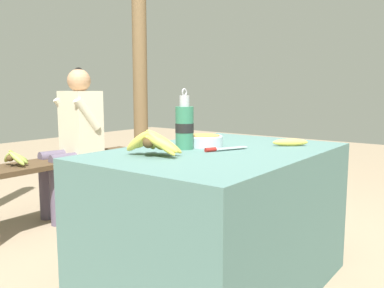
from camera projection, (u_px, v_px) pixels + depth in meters
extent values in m
plane|color=gray|center=(218.00, 286.00, 2.01)|extent=(12.00, 12.00, 0.00)
cube|color=#4C706B|center=(219.00, 220.00, 1.96)|extent=(1.23, 0.84, 0.68)
sphere|color=#4C381E|center=(148.00, 143.00, 1.70)|extent=(0.05, 0.05, 0.05)
ellipsoid|color=#E0C64C|center=(161.00, 144.00, 1.68)|extent=(0.07, 0.15, 0.12)
ellipsoid|color=#E0C64C|center=(161.00, 144.00, 1.68)|extent=(0.09, 0.17, 0.10)
ellipsoid|color=#E0C64C|center=(164.00, 142.00, 1.71)|extent=(0.15, 0.14, 0.13)
ellipsoid|color=#E0C64C|center=(160.00, 142.00, 1.72)|extent=(0.14, 0.10, 0.11)
ellipsoid|color=#E0C64C|center=(160.00, 142.00, 1.74)|extent=(0.18, 0.07, 0.10)
ellipsoid|color=#E0C64C|center=(155.00, 141.00, 1.75)|extent=(0.15, 0.06, 0.11)
ellipsoid|color=#E0C64C|center=(151.00, 141.00, 1.76)|extent=(0.15, 0.12, 0.12)
ellipsoid|color=#E0C64C|center=(148.00, 141.00, 1.75)|extent=(0.13, 0.13, 0.10)
ellipsoid|color=#E0C64C|center=(142.00, 142.00, 1.75)|extent=(0.08, 0.16, 0.09)
ellipsoid|color=#E0C64C|center=(138.00, 141.00, 1.74)|extent=(0.04, 0.16, 0.12)
cylinder|color=silver|center=(204.00, 141.00, 2.04)|extent=(0.19, 0.19, 0.05)
torus|color=silver|center=(204.00, 137.00, 2.04)|extent=(0.19, 0.19, 0.01)
cylinder|color=#BC8942|center=(204.00, 136.00, 2.03)|extent=(0.16, 0.16, 0.01)
cylinder|color=#337556|center=(185.00, 128.00, 1.93)|extent=(0.09, 0.09, 0.20)
cylinder|color=black|center=(185.00, 128.00, 1.93)|extent=(0.09, 0.09, 0.04)
cylinder|color=#ADADB2|center=(184.00, 101.00, 1.91)|extent=(0.05, 0.05, 0.05)
torus|color=#ADADB2|center=(184.00, 92.00, 1.91)|extent=(0.04, 0.01, 0.04)
ellipsoid|color=#E0C64C|center=(290.00, 142.00, 2.04)|extent=(0.15, 0.16, 0.04)
cube|color=#BCBCC1|center=(231.00, 148.00, 1.91)|extent=(0.17, 0.09, 0.00)
cylinder|color=maroon|center=(211.00, 150.00, 1.85)|extent=(0.06, 0.04, 0.02)
cube|color=#4C3823|center=(62.00, 161.00, 3.00)|extent=(1.43, 0.32, 0.04)
cube|color=#4C3823|center=(134.00, 179.00, 3.44)|extent=(0.06, 0.06, 0.42)
cube|color=#4C3823|center=(115.00, 175.00, 3.59)|extent=(0.06, 0.06, 0.42)
cylinder|color=#564C60|center=(56.00, 194.00, 2.89)|extent=(0.09, 0.09, 0.46)
cylinder|color=#564C60|center=(71.00, 159.00, 2.94)|extent=(0.31, 0.14, 0.09)
cylinder|color=#564C60|center=(45.00, 189.00, 3.02)|extent=(0.09, 0.09, 0.46)
cylinder|color=#564C60|center=(59.00, 156.00, 3.07)|extent=(0.31, 0.14, 0.09)
cube|color=beige|center=(81.00, 124.00, 3.06)|extent=(0.26, 0.37, 0.50)
cylinder|color=beige|center=(87.00, 114.00, 2.91)|extent=(0.21, 0.10, 0.25)
cylinder|color=beige|center=(67.00, 112.00, 3.15)|extent=(0.21, 0.10, 0.25)
sphere|color=tan|center=(79.00, 81.00, 3.02)|extent=(0.17, 0.17, 0.17)
sphere|color=black|center=(79.00, 72.00, 3.01)|extent=(0.07, 0.07, 0.07)
sphere|color=#4C381E|center=(10.00, 158.00, 2.67)|extent=(0.05, 0.05, 0.05)
ellipsoid|color=#9EB24C|center=(17.00, 158.00, 2.66)|extent=(0.08, 0.14, 0.11)
ellipsoid|color=#9EB24C|center=(19.00, 158.00, 2.69)|extent=(0.13, 0.11, 0.11)
ellipsoid|color=#9EB24C|center=(18.00, 157.00, 2.72)|extent=(0.15, 0.04, 0.11)
ellipsoid|color=#9EB24C|center=(14.00, 156.00, 2.74)|extent=(0.14, 0.12, 0.13)
ellipsoid|color=#9EB24C|center=(8.00, 157.00, 2.72)|extent=(0.07, 0.15, 0.10)
cylinder|color=brown|center=(140.00, 64.00, 3.83)|extent=(0.14, 0.14, 2.41)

